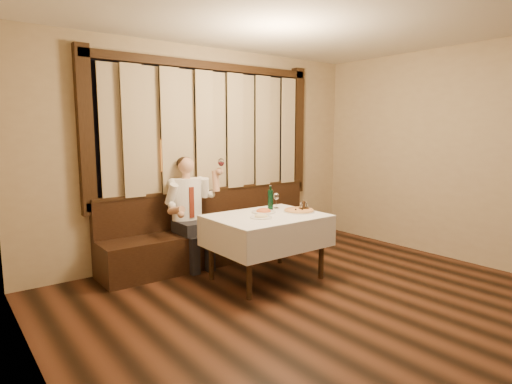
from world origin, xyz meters
TOP-DOWN VIEW (x-y plane):
  - room at (-0.00, 0.97)m, footprint 5.01×6.01m
  - banquette at (0.00, 2.72)m, footprint 3.20×0.61m
  - dining_table at (0.00, 1.70)m, footprint 1.27×0.97m
  - pizza at (0.43, 1.62)m, footprint 0.37×0.37m
  - pasta_red at (0.06, 1.83)m, footprint 0.28×0.28m
  - pasta_cream at (-0.15, 1.61)m, footprint 0.24×0.24m
  - green_bottle at (0.25, 1.94)m, footprint 0.07×0.07m
  - table_wine_glass at (0.37, 1.97)m, footprint 0.07×0.07m
  - cruet_caddy at (0.53, 1.65)m, footprint 0.12×0.09m
  - seated_man at (-0.47, 2.63)m, footprint 0.76×0.56m

SIDE VIEW (x-z plane):
  - banquette at x=0.00m, z-range -0.16..0.78m
  - dining_table at x=0.00m, z-range 0.27..1.03m
  - pizza at x=0.43m, z-range 0.75..0.79m
  - pasta_cream at x=-0.15m, z-range 0.75..0.83m
  - pasta_red at x=0.06m, z-range 0.75..0.84m
  - cruet_caddy at x=0.53m, z-range 0.74..0.86m
  - seated_man at x=-0.47m, z-range 0.12..1.50m
  - green_bottle at x=0.25m, z-range 0.73..1.03m
  - table_wine_glass at x=0.37m, z-range 0.80..0.99m
  - room at x=0.00m, z-range 0.09..2.91m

